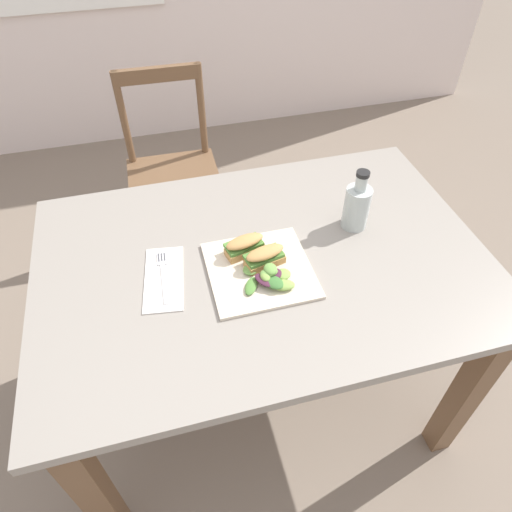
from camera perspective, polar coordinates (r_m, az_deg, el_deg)
The scene contains 10 objects.
ground_plane at distance 1.86m, azimuth 4.04°, elevation -17.77°, with size 8.52×8.52×0.00m, color #7A6B5B.
dining_table at distance 1.38m, azimuth 0.82°, elevation -3.94°, with size 1.25×0.85×0.74m.
chair_wooden_far at distance 2.14m, azimuth -10.25°, elevation 10.13°, with size 0.41×0.41×0.87m.
plate_lunch at distance 1.24m, azimuth 0.48°, elevation -1.75°, with size 0.28×0.28×0.01m, color beige.
sandwich_half_front at distance 1.23m, azimuth 1.09°, elevation -0.07°, with size 0.12×0.08×0.06m.
sandwich_half_back at distance 1.26m, azimuth -1.42°, elevation 1.33°, with size 0.12×0.08×0.06m.
salad_mixed_greens at distance 1.20m, azimuth 1.69°, elevation -2.64°, with size 0.15×0.13×0.04m.
napkin_folded at distance 1.25m, azimuth -11.34°, elevation -2.74°, with size 0.10×0.23×0.00m, color silver.
fork_on_napkin at distance 1.26m, azimuth -11.42°, elevation -2.06°, with size 0.03×0.19×0.00m.
bottle_cold_brew at distance 1.37m, azimuth 12.33°, elevation 5.80°, with size 0.08×0.08×0.19m.
Camera 1 is at (-0.34, -0.78, 1.65)m, focal length 32.28 mm.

